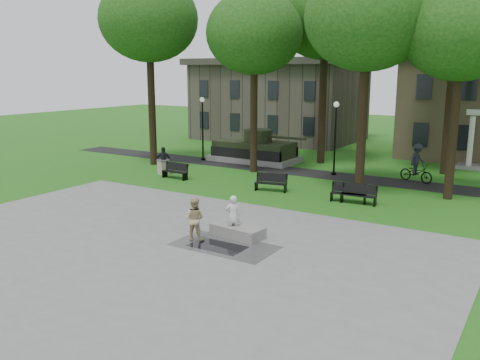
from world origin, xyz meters
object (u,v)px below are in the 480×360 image
(skateboarder, at_px, (233,216))
(trash_bin, at_px, (163,167))
(cyclist, at_px, (417,166))
(concrete_block, at_px, (237,231))
(friend_watching, at_px, (194,219))
(park_bench_0, at_px, (176,170))

(skateboarder, relative_size, trash_bin, 1.77)
(cyclist, bearing_deg, skateboarder, -175.03)
(concrete_block, distance_m, skateboarder, 0.65)
(friend_watching, relative_size, cyclist, 0.74)
(skateboarder, height_order, cyclist, cyclist)
(concrete_block, bearing_deg, park_bench_0, 140.91)
(concrete_block, height_order, skateboarder, skateboarder)
(concrete_block, height_order, cyclist, cyclist)
(skateboarder, xyz_separation_m, friend_watching, (-1.02, -1.25, 0.02))
(cyclist, bearing_deg, park_bench_0, 137.70)
(skateboarder, relative_size, park_bench_0, 0.93)
(concrete_block, bearing_deg, skateboarder, -171.80)
(cyclist, height_order, trash_bin, cyclist)
(cyclist, xyz_separation_m, park_bench_0, (-13.04, -6.99, -0.44))
(friend_watching, height_order, cyclist, cyclist)
(park_bench_0, xyz_separation_m, trash_bin, (-1.54, 0.64, -0.04))
(park_bench_0, bearing_deg, concrete_block, -36.25)
(skateboarder, distance_m, cyclist, 15.16)
(park_bench_0, bearing_deg, trash_bin, 160.30)
(cyclist, relative_size, trash_bin, 2.45)
(cyclist, bearing_deg, friend_watching, -177.36)
(friend_watching, bearing_deg, cyclist, -124.85)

